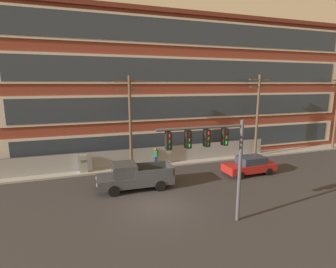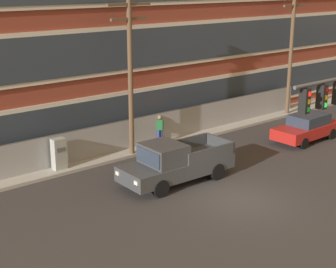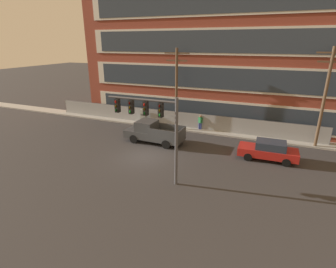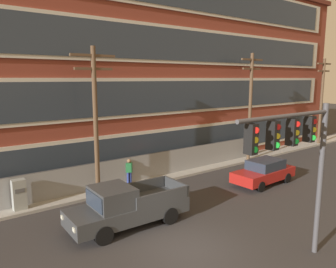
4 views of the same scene
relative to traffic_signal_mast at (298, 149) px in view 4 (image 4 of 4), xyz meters
name	(u,v)px [view 4 (image 4 of 4)]	position (x,y,z in m)	size (l,w,h in m)	color
ground_plane	(188,251)	(-2.22, 3.06, -4.32)	(160.00, 160.00, 0.00)	#333030
sidewalk_building_side	(96,191)	(-2.22, 11.40, -4.24)	(80.00, 1.85, 0.16)	#9E9B93
brick_mill_building	(137,72)	(4.96, 18.17, 2.92)	(39.68, 12.30, 14.46)	brown
chain_link_fence	(82,180)	(-3.04, 11.47, -3.39)	(30.32, 0.06, 1.81)	gray
traffic_signal_mast	(298,149)	(0.00, 0.00, 0.00)	(4.91, 0.43, 5.81)	#4C4C51
pickup_truck_dark_grey	(126,207)	(-3.07, 6.41, -3.37)	(5.65, 2.29, 2.00)	#383A3D
sedan_red	(264,172)	(7.09, 6.43, -3.52)	(4.55, 1.94, 1.56)	#AD1E19
utility_pole_near_corner	(95,116)	(-2.41, 10.70, 0.35)	(2.56, 0.26, 8.39)	brown
utility_pole_midblock	(250,103)	(10.88, 10.77, 0.45)	(2.42, 0.26, 8.62)	brown
utility_pole_far_east	(322,98)	(21.96, 10.82, 0.43)	(2.36, 0.26, 8.59)	brown
electrical_cabinet	(19,196)	(-6.52, 11.06, -3.46)	(0.64, 0.49, 1.71)	#939993
pedestrian_near_cabinet	(129,170)	(0.07, 11.40, -3.34)	(0.47, 0.42, 1.69)	navy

